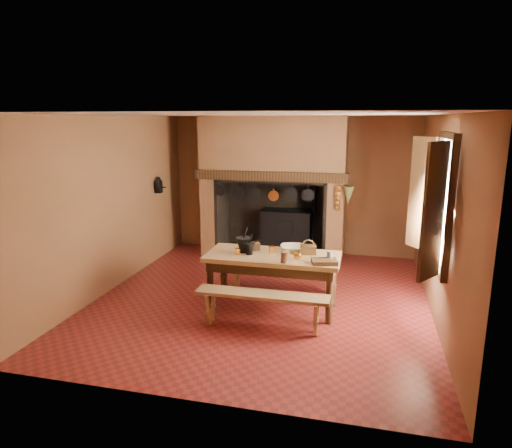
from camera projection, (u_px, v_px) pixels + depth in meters
The scene contains 28 objects.
floor at pixel (262, 298), 7.12m from camera, with size 5.50×5.50×0.00m, color maroon.
ceiling at pixel (263, 114), 6.49m from camera, with size 5.50×5.50×0.00m, color silver.
back_wall at pixel (292, 185), 9.41m from camera, with size 5.00×0.02×2.80m, color brown.
wall_left at pixel (112, 204), 7.39m from camera, with size 0.02×5.50×2.80m, color brown.
wall_right at pixel (440, 219), 6.23m from camera, with size 0.02×5.50×2.80m, color brown.
wall_front at pixel (196, 267), 4.20m from camera, with size 5.00×0.02×2.80m, color brown.
chimney_breast at pixel (274, 167), 8.97m from camera, with size 2.95×0.96×2.80m.
iron_range at pixel (287, 232), 9.34m from camera, with size 1.12×0.55×1.60m.
hearth_pans at pixel (237, 250), 9.44m from camera, with size 0.51×0.62×0.20m.
hanging_pans at pixel (266, 194), 8.61m from camera, with size 1.92×0.29×0.27m.
onion_string at pixel (338, 198), 8.29m from camera, with size 0.12×0.10×0.46m, color #B17120, non-canonical shape.
herb_bunch at pixel (348, 196), 8.24m from camera, with size 0.20×0.20×0.35m, color brown.
window at pixel (435, 202), 5.82m from camera, with size 0.39×1.75×1.76m.
wall_coffee_mill at pixel (158, 184), 8.81m from camera, with size 0.23×0.16×0.31m.
work_table at pixel (273, 263), 6.60m from camera, with size 1.92×0.85×0.83m.
bench_front at pixel (262, 302), 6.03m from camera, with size 1.78×0.31×0.50m.
bench_back at pixel (282, 268), 7.35m from camera, with size 1.84×0.32×0.52m.
mortar_large at pixel (243, 244), 6.65m from camera, with size 0.22×0.22×0.38m.
mortar_small at pixel (249, 248), 6.55m from camera, with size 0.17×0.17×0.30m.
coffee_grinder at pixel (256, 246), 6.79m from camera, with size 0.16×0.14×0.17m.
brass_mug_a at pixel (238, 251), 6.57m from camera, with size 0.08×0.08×0.09m, color gold.
brass_mug_b at pixel (272, 249), 6.64m from camera, with size 0.09×0.09×0.10m, color gold.
mixing_bowl at pixel (293, 248), 6.72m from camera, with size 0.36×0.36×0.09m, color #BBB890.
stoneware_crock at pixel (285, 257), 6.19m from camera, with size 0.12×0.12×0.15m, color brown.
glass_jar at pixel (330, 256), 6.23m from camera, with size 0.09×0.09×0.15m, color beige.
wicker_basket at pixel (308, 249), 6.59m from camera, with size 0.25×0.19×0.22m.
wooden_tray at pixel (324, 262), 6.15m from camera, with size 0.34×0.24×0.06m, color #372411.
brass_cup at pixel (297, 256), 6.34m from camera, with size 0.11×0.11×0.09m, color gold.
Camera 1 is at (1.49, -6.51, 2.73)m, focal length 32.00 mm.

